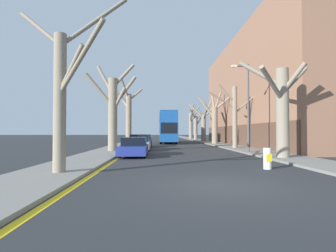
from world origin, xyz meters
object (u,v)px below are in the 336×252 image
Objects in this scene: street_tree_left_2 at (128,116)px; parked_car_2 at (143,141)px; street_tree_right_4 at (196,126)px; parked_car_0 at (134,147)px; street_tree_right_0 at (281,107)px; street_tree_right_5 at (191,123)px; street_tree_right_3 at (204,124)px; lamp_post at (247,103)px; street_tree_right_1 at (234,114)px; street_tree_left_0 at (63,91)px; street_tree_left_1 at (113,109)px; street_tree_right_2 at (214,120)px; parked_car_1 at (140,143)px; double_decker_bus at (168,126)px; traffic_bollard at (267,158)px.

street_tree_left_2 is 1.92× the size of parked_car_2.
parked_car_0 is (-9.45, -35.53, -2.26)m from street_tree_right_4.
street_tree_right_5 is (0.37, 46.98, 0.64)m from street_tree_right_0.
parked_car_0 is at bearing -81.88° from street_tree_left_2.
street_tree_right_3 is 26.97m from parked_car_0.
parked_car_0 is at bearing -167.21° from lamp_post.
street_tree_right_3 is (11.44, 10.25, -0.65)m from street_tree_left_2.
lamp_post is at bearing -46.62° from parked_car_2.
street_tree_right_1 is at bearing -22.83° from parked_car_2.
street_tree_left_0 is 53.75m from street_tree_right_5.
street_tree_right_2 is at bearing 49.37° from street_tree_left_1.
parked_car_1 is (2.03, 13.67, -2.59)m from street_tree_left_0.
street_tree_right_3 is at bearing 71.19° from street_tree_left_0.
street_tree_left_1 is 0.88× the size of street_tree_right_5.
street_tree_right_5 is at bearing 77.76° from parked_car_0.
double_decker_bus is at bearing -150.47° from street_tree_right_3.
street_tree_right_3 is 10.34m from street_tree_right_4.
street_tree_left_0 reaches higher than street_tree_left_1.
parked_car_2 is at bearing 133.38° from lamp_post.
parked_car_2 reaches higher than traffic_bollard.
street_tree_right_2 is 11.30m from parked_car_2.
street_tree_right_2 is at bearing 50.63° from parked_car_1.
double_decker_bus is at bearing 52.13° from street_tree_left_2.
street_tree_right_3 is (11.34, 33.28, -0.16)m from street_tree_left_0.
lamp_post is at bearing -95.89° from street_tree_right_1.
double_decker_bus is 16.52m from parked_car_1.
street_tree_right_2 is 8.27m from street_tree_right_3.
street_tree_right_2 is 27.45m from street_tree_right_5.
street_tree_left_1 is 18.85m from double_decker_bus.
lamp_post is at bearing -74.30° from double_decker_bus.
street_tree_right_5 is 1.93× the size of parked_car_1.
street_tree_left_1 is 10.91m from lamp_post.
street_tree_right_1 is (11.34, -7.68, -0.33)m from street_tree_left_2.
street_tree_right_0 is 19.54m from street_tree_right_2.
street_tree_left_2 reaches higher than street_tree_right_2.
street_tree_left_0 is at bearing -89.76° from street_tree_left_2.
street_tree_right_2 is 1.08× the size of street_tree_right_3.
street_tree_right_5 reaches higher than traffic_bollard.
street_tree_right_0 is 0.75× the size of street_tree_right_5.
street_tree_left_2 is at bearing 129.76° from lamp_post.
street_tree_right_0 is at bearing -41.50° from parked_car_1.
street_tree_right_4 reaches higher than double_decker_bus.
traffic_bollard is (8.64, 1.36, -2.80)m from street_tree_left_0.
street_tree_right_2 is 14.92m from parked_car_1.
street_tree_left_0 is 35.16m from street_tree_right_3.
street_tree_right_4 is (0.24, 28.28, -0.54)m from street_tree_right_1.
street_tree_right_0 is (11.37, -6.21, -0.42)m from street_tree_left_1.
street_tree_right_4 is at bearing 89.20° from street_tree_right_3.
street_tree_left_1 is at bearing -137.00° from parked_car_1.
parked_car_0 is at bearing -102.24° from street_tree_right_5.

